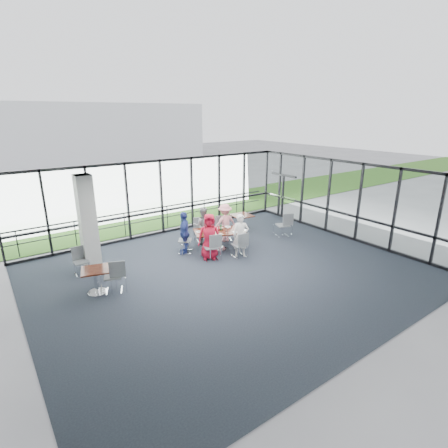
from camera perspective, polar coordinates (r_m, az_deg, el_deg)
floor at (r=11.62m, az=1.22°, el=-8.02°), size 12.00×10.00×0.02m
ceiling at (r=10.63m, az=1.33°, el=7.77°), size 12.00×10.00×0.04m
wall_left at (r=9.04m, az=-31.09°, el=-7.31°), size 0.10×10.00×3.20m
wall_front at (r=7.92m, az=23.87°, el=-9.61°), size 12.00×0.10×3.20m
curtain_wall_back at (r=15.16m, az=-10.17°, el=4.34°), size 12.00×0.10×3.20m
curtain_wall_right at (r=15.26m, az=19.65°, el=3.66°), size 0.10×10.00×3.20m
exit_door at (r=17.71m, az=9.56°, el=4.46°), size 0.12×1.60×2.10m
structural_column at (r=12.17m, az=-21.34°, el=0.07°), size 0.50×0.50×3.20m
apron at (r=20.06m, az=-16.18°, el=2.39°), size 80.00×70.00×0.02m
grass_strip at (r=18.23m, az=-14.03°, el=1.17°), size 80.00×5.00×0.01m
hangar_main at (r=41.70m, az=-21.97°, el=13.67°), size 24.00×10.00×6.00m
guard_rail at (r=15.97m, az=-10.90°, el=0.89°), size 12.00×0.06×0.06m
main_table at (r=13.31m, az=-0.75°, el=-1.64°), size 2.14×1.67×0.75m
side_table_left at (r=10.81m, az=-20.26°, el=-7.61°), size 0.93×0.93×0.75m
side_table_right at (r=15.38m, az=2.91°, el=1.05°), size 0.93×0.93×0.75m
diner_near_left at (r=12.42m, az=-2.41°, el=-2.07°), size 0.97×0.88×1.67m
diner_near_right at (r=12.65m, az=2.76°, el=-1.91°), size 0.71×0.66×1.58m
diner_far_left at (r=13.87m, az=-3.49°, el=-0.27°), size 0.87×0.78×1.52m
diner_far_right at (r=14.16m, az=0.16°, el=0.22°), size 1.08×0.68×1.56m
diner_end at (r=13.00m, az=-6.48°, el=-1.40°), size 0.94×1.07×1.60m
chair_main_nl at (r=12.45m, az=-2.16°, el=-3.78°), size 0.59×0.59×0.95m
chair_main_nr at (r=12.69m, az=2.50°, el=-3.45°), size 0.51×0.51×0.92m
chair_main_fl at (r=14.17m, az=-3.43°, el=-1.05°), size 0.59×0.59×0.97m
chair_main_fr at (r=14.33m, az=0.25°, el=-0.76°), size 0.64×0.64×0.99m
chair_main_end at (r=13.16m, az=-6.39°, el=-2.66°), size 0.65×0.65×0.96m
chair_spare_la at (r=10.78m, az=-17.69°, el=-8.12°), size 0.63×0.63×0.98m
chair_spare_lb at (r=12.22m, az=-22.32°, el=-5.73°), size 0.44×0.44×0.90m
chair_spare_r at (r=14.95m, az=9.59°, el=-0.19°), size 0.64×0.64×1.01m
plate_nl at (r=12.87m, az=-2.43°, el=-1.71°), size 0.24×0.24×0.01m
plate_nr at (r=13.13m, az=1.95°, el=-1.30°), size 0.25×0.25×0.01m
plate_fl at (r=13.50m, az=-2.85°, el=-0.78°), size 0.27×0.27×0.01m
plate_fr at (r=13.72m, az=0.61°, el=-0.45°), size 0.25×0.25×0.01m
plate_end at (r=13.16m, az=-4.08°, el=-1.29°), size 0.24×0.24×0.01m
tumbler_a at (r=12.99m, az=-1.76°, el=-1.26°), size 0.06×0.06×0.13m
tumbler_b at (r=13.18m, az=0.37°, el=-0.93°), size 0.07×0.07×0.15m
tumbler_c at (r=13.51m, az=-0.79°, el=-0.46°), size 0.07×0.07×0.14m
tumbler_d at (r=13.04m, az=-3.27°, el=-1.19°), size 0.07×0.07×0.13m
menu_a at (r=12.88m, az=-0.85°, el=-1.71°), size 0.32×0.23×0.00m
menu_b at (r=13.25m, az=2.79°, el=-1.17°), size 0.36×0.30×0.00m
menu_c at (r=13.61m, az=-0.72°, el=-0.63°), size 0.30×0.23×0.00m
condiment_caddy at (r=13.35m, az=-0.49°, el=-0.91°), size 0.10×0.07×0.04m
ketchup_bottle at (r=13.26m, az=-0.85°, el=-0.72°), size 0.06×0.06×0.18m
green_bottle at (r=13.31m, az=-0.51°, el=-0.62°), size 0.05×0.05×0.20m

